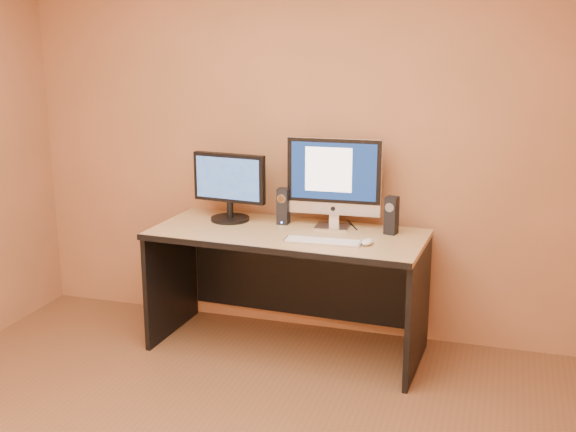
{
  "coord_description": "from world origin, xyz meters",
  "views": [
    {
      "loc": [
        1.28,
        -2.62,
        2.05
      ],
      "look_at": [
        0.03,
        1.48,
        0.93
      ],
      "focal_mm": 45.0,
      "sensor_mm": 36.0,
      "label": 1
    }
  ],
  "objects": [
    {
      "name": "second_monitor",
      "position": [
        -0.46,
        1.75,
        1.03
      ],
      "size": [
        0.54,
        0.31,
        0.45
      ],
      "primitive_type": null,
      "rotation": [
        0.0,
        0.0,
        -0.1
      ],
      "color": "black",
      "rests_on": "desk"
    },
    {
      "name": "cable_b",
      "position": [
        0.18,
        1.86,
        0.8
      ],
      "size": [
        0.09,
        0.18,
        0.01
      ],
      "primitive_type": "cylinder",
      "rotation": [
        1.57,
        0.0,
        -0.45
      ],
      "color": "black",
      "rests_on": "desk"
    },
    {
      "name": "imac",
      "position": [
        0.24,
        1.78,
        1.1
      ],
      "size": [
        0.63,
        0.26,
        0.59
      ],
      "primitive_type": null,
      "rotation": [
        0.0,
        0.0,
        0.05
      ],
      "color": "#B1B0B5",
      "rests_on": "desk"
    },
    {
      "name": "speaker_left",
      "position": [
        -0.09,
        1.77,
        0.92
      ],
      "size": [
        0.07,
        0.08,
        0.24
      ],
      "primitive_type": null,
      "rotation": [
        0.0,
        0.0,
        -0.01
      ],
      "color": "black",
      "rests_on": "desk"
    },
    {
      "name": "cable_a",
      "position": [
        0.36,
        1.86,
        0.8
      ],
      "size": [
        0.11,
        0.22,
        0.01
      ],
      "primitive_type": "cylinder",
      "rotation": [
        1.57,
        0.0,
        0.46
      ],
      "color": "black",
      "rests_on": "desk"
    },
    {
      "name": "desk",
      "position": [
        -0.01,
        1.58,
        0.4
      ],
      "size": [
        1.76,
        0.84,
        0.8
      ],
      "primitive_type": null,
      "rotation": [
        0.0,
        0.0,
        -0.05
      ],
      "color": "#A88354",
      "rests_on": "ground"
    },
    {
      "name": "mouse",
      "position": [
        0.53,
        1.45,
        0.82
      ],
      "size": [
        0.09,
        0.12,
        0.04
      ],
      "primitive_type": "ellipsoid",
      "rotation": [
        0.0,
        0.0,
        -0.23
      ],
      "color": "silver",
      "rests_on": "desk"
    },
    {
      "name": "speaker_right",
      "position": [
        0.63,
        1.74,
        0.92
      ],
      "size": [
        0.09,
        0.09,
        0.24
      ],
      "primitive_type": null,
      "rotation": [
        0.0,
        0.0,
        -0.21
      ],
      "color": "black",
      "rests_on": "desk"
    },
    {
      "name": "keyboard",
      "position": [
        0.27,
        1.41,
        0.81
      ],
      "size": [
        0.47,
        0.15,
        0.02
      ],
      "primitive_type": "cube",
      "rotation": [
        0.0,
        0.0,
        0.05
      ],
      "color": "silver",
      "rests_on": "desk"
    },
    {
      "name": "walls",
      "position": [
        0.0,
        0.0,
        1.3
      ],
      "size": [
        4.0,
        4.0,
        2.6
      ],
      "primitive_type": null,
      "color": "#A56442",
      "rests_on": "ground"
    }
  ]
}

